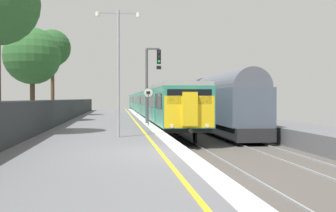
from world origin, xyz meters
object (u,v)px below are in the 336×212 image
object	(u,v)px
signal_gantry	(150,76)
background_tree_left	(52,50)
commuter_train_at_platform	(148,102)
background_tree_right	(31,57)
speed_limit_sign	(148,102)
platform_lamp_mid	(118,62)
freight_train_adjacent_track	(182,101)

from	to	relation	value
signal_gantry	background_tree_left	distance (m)	16.47
commuter_train_at_platform	background_tree_right	bearing A→B (deg)	-117.32
background_tree_left	commuter_train_at_platform	bearing A→B (deg)	42.32
speed_limit_sign	background_tree_right	size ratio (longest dim) A/B	0.34
signal_gantry	platform_lamp_mid	world-z (taller)	platform_lamp_mid
background_tree_right	freight_train_adjacent_track	bearing A→B (deg)	50.87
platform_lamp_mid	signal_gantry	bearing A→B (deg)	77.56
commuter_train_at_platform	platform_lamp_mid	xyz separation A→B (m)	(-3.75, -33.16, 2.06)
background_tree_left	speed_limit_sign	bearing A→B (deg)	-62.97
freight_train_adjacent_track	platform_lamp_mid	bearing A→B (deg)	-104.10
signal_gantry	speed_limit_sign	bearing A→B (deg)	-97.58
background_tree_left	background_tree_right	bearing A→B (deg)	-89.96
freight_train_adjacent_track	speed_limit_sign	distance (m)	24.05
commuter_train_at_platform	freight_train_adjacent_track	size ratio (longest dim) A/B	1.13
signal_gantry	freight_train_adjacent_track	bearing A→B (deg)	75.08
freight_train_adjacent_track	background_tree_left	distance (m)	16.62
background_tree_right	platform_lamp_mid	bearing A→B (deg)	-64.55
commuter_train_at_platform	speed_limit_sign	xyz separation A→B (m)	(-1.85, -25.59, 0.27)
speed_limit_sign	background_tree_left	distance (m)	19.01
commuter_train_at_platform	freight_train_adjacent_track	xyz separation A→B (m)	(4.00, -2.26, 0.19)
platform_lamp_mid	background_tree_left	size ratio (longest dim) A/B	0.66
freight_train_adjacent_track	signal_gantry	bearing A→B (deg)	-104.92
platform_lamp_mid	background_tree_left	bearing A→B (deg)	105.04
speed_limit_sign	platform_lamp_mid	xyz separation A→B (m)	(-1.91, -7.57, 1.80)
freight_train_adjacent_track	signal_gantry	size ratio (longest dim) A/B	10.29
freight_train_adjacent_track	background_tree_right	size ratio (longest dim) A/B	7.70
speed_limit_sign	platform_lamp_mid	distance (m)	8.01
platform_lamp_mid	background_tree_left	world-z (taller)	background_tree_left
freight_train_adjacent_track	signal_gantry	world-z (taller)	signal_gantry
platform_lamp_mid	background_tree_left	xyz separation A→B (m)	(-6.42, 23.90, 3.24)
signal_gantry	platform_lamp_mid	distance (m)	10.55
commuter_train_at_platform	freight_train_adjacent_track	distance (m)	4.60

